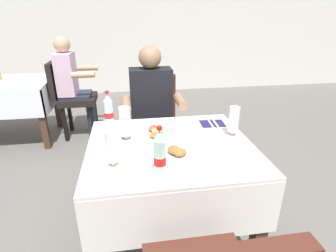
# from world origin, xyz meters

# --- Properties ---
(ground_plane) EXTENTS (11.00, 11.00, 0.00)m
(ground_plane) POSITION_xyz_m (0.00, 0.00, 0.00)
(ground_plane) COLOR #66605B
(back_wall) EXTENTS (11.00, 0.12, 2.74)m
(back_wall) POSITION_xyz_m (0.00, 4.03, 1.37)
(back_wall) COLOR silver
(back_wall) RESTS_ON ground
(main_dining_table) EXTENTS (1.01, 0.90, 0.75)m
(main_dining_table) POSITION_xyz_m (0.02, -0.00, 0.58)
(main_dining_table) COLOR white
(main_dining_table) RESTS_ON ground
(chair_far_diner_seat) EXTENTS (0.44, 0.50, 0.97)m
(chair_far_diner_seat) POSITION_xyz_m (0.02, 0.84, 0.55)
(chair_far_diner_seat) COLOR #4C2319
(chair_far_diner_seat) RESTS_ON ground
(seated_diner_far) EXTENTS (0.50, 0.46, 1.26)m
(seated_diner_far) POSITION_xyz_m (-0.02, 0.73, 0.71)
(seated_diner_far) COLOR #282D42
(seated_diner_far) RESTS_ON ground
(plate_near_camera) EXTENTS (0.24, 0.24, 0.06)m
(plate_near_camera) POSITION_xyz_m (0.03, -0.15, 0.77)
(plate_near_camera) COLOR white
(plate_near_camera) RESTS_ON main_dining_table
(plate_far_diner) EXTENTS (0.25, 0.25, 0.05)m
(plate_far_diner) POSITION_xyz_m (-0.05, 0.14, 0.77)
(plate_far_diner) COLOR white
(plate_far_diner) RESTS_ON main_dining_table
(beer_glass_left) EXTENTS (0.07, 0.07, 0.20)m
(beer_glass_left) POSITION_xyz_m (0.44, 0.06, 0.86)
(beer_glass_left) COLOR white
(beer_glass_left) RESTS_ON main_dining_table
(beer_glass_middle) EXTENTS (0.07, 0.07, 0.20)m
(beer_glass_middle) POSITION_xyz_m (-0.32, -0.21, 0.85)
(beer_glass_middle) COLOR white
(beer_glass_middle) RESTS_ON main_dining_table
(beer_glass_right) EXTENTS (0.07, 0.07, 0.22)m
(beer_glass_right) POSITION_xyz_m (-0.25, 0.10, 0.87)
(beer_glass_right) COLOR white
(beer_glass_right) RESTS_ON main_dining_table
(cola_bottle_primary) EXTENTS (0.06, 0.06, 0.27)m
(cola_bottle_primary) POSITION_xyz_m (-0.09, -0.33, 0.87)
(cola_bottle_primary) COLOR silver
(cola_bottle_primary) RESTS_ON main_dining_table
(cola_bottle_secondary) EXTENTS (0.07, 0.07, 0.26)m
(cola_bottle_secondary) POSITION_xyz_m (-0.36, 0.35, 0.87)
(cola_bottle_secondary) COLOR silver
(cola_bottle_secondary) RESTS_ON main_dining_table
(napkin_cutlery_set) EXTENTS (0.18, 0.19, 0.01)m
(napkin_cutlery_set) POSITION_xyz_m (0.37, 0.27, 0.76)
(napkin_cutlery_set) COLOR #231E4C
(napkin_cutlery_set) RESTS_ON main_dining_table
(background_dining_table) EXTENTS (1.03, 0.80, 0.75)m
(background_dining_table) POSITION_xyz_m (-1.67, 1.93, 0.57)
(background_dining_table) COLOR white
(background_dining_table) RESTS_ON ground
(background_chair_right) EXTENTS (0.50, 0.44, 0.97)m
(background_chair_right) POSITION_xyz_m (-0.94, 1.93, 0.55)
(background_chair_right) COLOR black
(background_chair_right) RESTS_ON ground
(background_patron) EXTENTS (0.46, 0.50, 1.26)m
(background_patron) POSITION_xyz_m (-0.90, 1.93, 0.71)
(background_patron) COLOR #282D42
(background_patron) RESTS_ON ground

